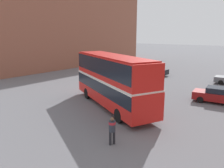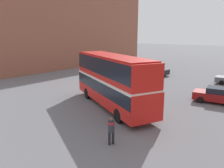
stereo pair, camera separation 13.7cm
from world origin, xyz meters
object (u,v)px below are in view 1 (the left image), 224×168
object	(u,v)px
double_decker_bus	(112,78)
pedestrian_foreground	(112,128)
parked_car_kerb_far	(217,95)
parked_car_side_street	(154,70)

from	to	relation	value
double_decker_bus	pedestrian_foreground	world-z (taller)	double_decker_bus
pedestrian_foreground	parked_car_kerb_far	xyz separation A→B (m)	(2.62, 12.35, -0.27)
double_decker_bus	pedestrian_foreground	xyz separation A→B (m)	(4.34, -5.36, -1.58)
pedestrian_foreground	parked_car_kerb_far	bearing A→B (deg)	-82.12
double_decker_bus	parked_car_side_street	xyz separation A→B (m)	(-4.57, 16.13, -1.80)
double_decker_bus	parked_car_side_street	bearing A→B (deg)	130.96
parked_car_side_street	parked_car_kerb_far	bearing A→B (deg)	-34.25
double_decker_bus	parked_car_kerb_far	size ratio (longest dim) A/B	2.56
parked_car_side_street	double_decker_bus	bearing A→B (deg)	-70.01
double_decker_bus	parked_car_kerb_far	distance (m)	10.03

